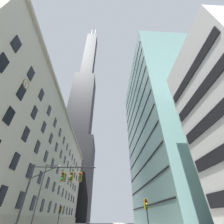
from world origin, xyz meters
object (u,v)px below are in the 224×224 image
object	(u,v)px
traffic_signal_mast	(59,182)
traffic_light_far_left	(60,210)
traffic_light_near_right	(146,206)
street_lamppost	(42,189)

from	to	relation	value
traffic_signal_mast	traffic_light_far_left	size ratio (longest dim) A/B	2.14
traffic_light_near_right	traffic_light_far_left	bearing A→B (deg)	132.84
traffic_signal_mast	traffic_light_near_right	size ratio (longest dim) A/B	2.20
traffic_light_near_right	street_lamppost	distance (m)	15.30
traffic_light_near_right	traffic_light_far_left	size ratio (longest dim) A/B	0.97
traffic_signal_mast	traffic_light_far_left	bearing A→B (deg)	100.75
traffic_light_far_left	street_lamppost	bearing A→B (deg)	-97.24
traffic_light_near_right	traffic_light_far_left	distance (m)	19.15
street_lamppost	traffic_light_near_right	bearing A→B (deg)	-20.84
traffic_light_near_right	traffic_signal_mast	bearing A→B (deg)	-175.53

